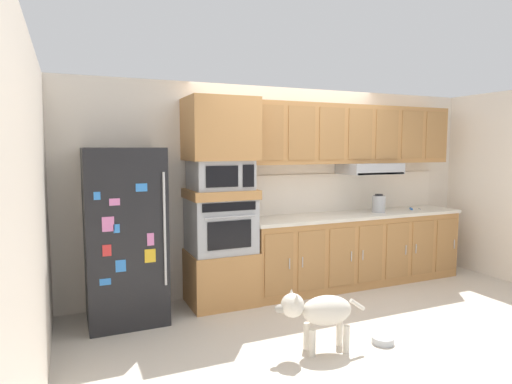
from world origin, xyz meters
TOP-DOWN VIEW (x-y plane):
  - ground_plane at (0.00, 0.00)m, footprint 9.60×9.60m
  - back_kitchen_wall at (0.00, 1.11)m, footprint 6.20×0.12m
  - side_panel_left at (-2.80, 0.00)m, footprint 0.12×7.10m
  - refrigerator at (-2.04, 0.68)m, footprint 0.76×0.73m
  - oven_base_cabinet at (-0.99, 0.75)m, footprint 0.74×0.62m
  - built_in_oven at (-0.99, 0.75)m, footprint 0.70×0.62m
  - appliance_mid_shelf at (-0.99, 0.75)m, footprint 0.74×0.62m
  - microwave at (-0.99, 0.75)m, footprint 0.64×0.54m
  - appliance_upper_cabinet at (-0.99, 0.75)m, footprint 0.74×0.62m
  - lower_cabinet_run at (0.85, 0.75)m, footprint 2.94×0.63m
  - countertop_slab at (0.85, 0.75)m, footprint 2.98×0.64m
  - backsplash_panel at (0.85, 1.04)m, footprint 2.98×0.02m
  - upper_cabinet_with_hood at (0.86, 0.87)m, footprint 2.94×0.48m
  - screwdriver at (1.74, 0.71)m, footprint 0.17×0.16m
  - electric_kettle at (1.16, 0.70)m, footprint 0.17×0.17m
  - dog at (-0.61, -0.72)m, footprint 0.82×0.33m
  - dog_food_bowl at (0.01, -0.81)m, footprint 0.20×0.20m

SIDE VIEW (x-z plane):
  - ground_plane at x=0.00m, z-range 0.00..0.00m
  - dog_food_bowl at x=0.01m, z-range 0.00..0.06m
  - oven_base_cabinet at x=-0.99m, z-range 0.00..0.60m
  - dog at x=-0.61m, z-range 0.09..0.64m
  - lower_cabinet_run at x=0.85m, z-range 0.00..0.88m
  - refrigerator at x=-2.04m, z-range 0.00..1.76m
  - countertop_slab at x=0.85m, z-range 0.88..0.92m
  - built_in_oven at x=-0.99m, z-range 0.60..1.20m
  - screwdriver at x=1.74m, z-range 0.92..0.95m
  - electric_kettle at x=1.16m, z-range 0.91..1.15m
  - backsplash_panel at x=0.85m, z-range 0.92..1.42m
  - back_kitchen_wall at x=0.00m, z-range 0.00..2.50m
  - side_panel_left at x=-2.80m, z-range 0.00..2.50m
  - appliance_mid_shelf at x=-0.99m, z-range 1.20..1.30m
  - microwave at x=-0.99m, z-range 1.30..1.62m
  - upper_cabinet_with_hood at x=0.86m, z-range 1.46..2.34m
  - appliance_upper_cabinet at x=-0.99m, z-range 1.62..2.30m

